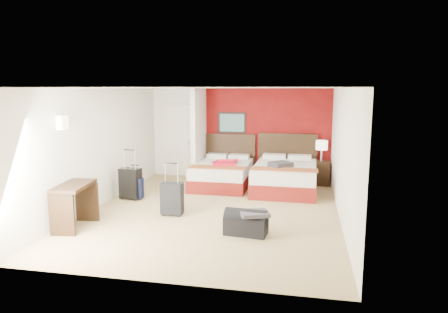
% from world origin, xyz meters
% --- Properties ---
extents(ground, '(6.50, 6.50, 0.00)m').
position_xyz_m(ground, '(0.00, 0.00, 0.00)').
color(ground, tan).
rests_on(ground, ground).
extents(room_walls, '(5.02, 6.52, 2.50)m').
position_xyz_m(room_walls, '(-1.40, 1.42, 1.26)').
color(room_walls, white).
rests_on(room_walls, ground).
extents(red_accent_panel, '(3.50, 0.04, 2.50)m').
position_xyz_m(red_accent_panel, '(0.75, 3.23, 1.25)').
color(red_accent_panel, maroon).
rests_on(red_accent_panel, ground).
extents(partition_wall, '(0.12, 1.20, 2.50)m').
position_xyz_m(partition_wall, '(-1.00, 2.61, 1.25)').
color(partition_wall, silver).
rests_on(partition_wall, ground).
extents(entry_door, '(0.82, 0.06, 2.05)m').
position_xyz_m(entry_door, '(-1.75, 3.20, 1.02)').
color(entry_door, silver).
rests_on(entry_door, ground).
extents(bed_left, '(1.38, 1.97, 0.59)m').
position_xyz_m(bed_left, '(-0.26, 2.14, 0.29)').
color(bed_left, white).
rests_on(bed_left, ground).
extents(bed_right, '(1.54, 2.17, 0.64)m').
position_xyz_m(bed_right, '(1.35, 1.98, 0.32)').
color(bed_right, white).
rests_on(bed_right, ground).
extents(red_suitcase_open, '(0.76, 0.89, 0.09)m').
position_xyz_m(red_suitcase_open, '(-0.16, 2.04, 0.64)').
color(red_suitcase_open, red).
rests_on(red_suitcase_open, bed_left).
extents(jacket_bundle, '(0.62, 0.62, 0.12)m').
position_xyz_m(jacket_bundle, '(1.25, 1.68, 0.70)').
color(jacket_bundle, '#393A3E').
rests_on(jacket_bundle, bed_right).
extents(nightstand, '(0.45, 0.45, 0.62)m').
position_xyz_m(nightstand, '(2.23, 2.79, 0.31)').
color(nightstand, black).
rests_on(nightstand, ground).
extents(table_lamp, '(0.37, 0.37, 0.54)m').
position_xyz_m(table_lamp, '(2.23, 2.79, 0.89)').
color(table_lamp, silver).
rests_on(table_lamp, nightstand).
extents(suitcase_black, '(0.49, 0.34, 0.68)m').
position_xyz_m(suitcase_black, '(-2.05, 0.49, 0.34)').
color(suitcase_black, black).
rests_on(suitcase_black, ground).
extents(suitcase_charcoal, '(0.43, 0.27, 0.62)m').
position_xyz_m(suitcase_charcoal, '(-0.75, -0.47, 0.31)').
color(suitcase_charcoal, black).
rests_on(suitcase_charcoal, ground).
extents(suitcase_navy, '(0.34, 0.22, 0.46)m').
position_xyz_m(suitcase_navy, '(-1.94, 0.50, 0.23)').
color(suitcase_navy, black).
rests_on(suitcase_navy, ground).
extents(duffel_bag, '(0.76, 0.47, 0.37)m').
position_xyz_m(duffel_bag, '(0.84, -1.26, 0.18)').
color(duffel_bag, black).
rests_on(duffel_bag, ground).
extents(jacket_draped, '(0.58, 0.54, 0.06)m').
position_xyz_m(jacket_draped, '(0.99, -1.31, 0.40)').
color(jacket_draped, '#3E3E43').
rests_on(jacket_draped, duffel_bag).
extents(desk, '(0.61, 1.03, 0.81)m').
position_xyz_m(desk, '(-2.21, -1.53, 0.40)').
color(desk, black).
rests_on(desk, ground).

